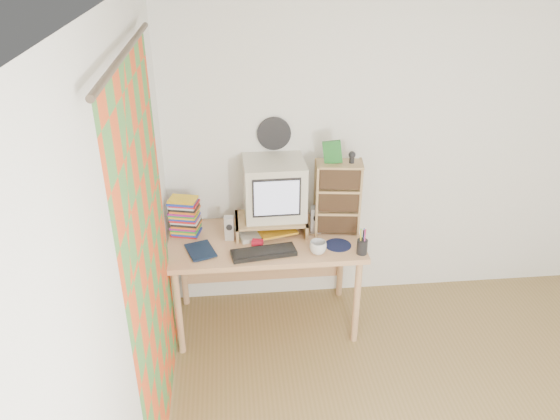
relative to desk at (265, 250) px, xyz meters
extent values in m
plane|color=white|center=(1.03, 0.31, 0.63)|extent=(3.50, 0.00, 3.50)
plane|color=white|center=(-0.72, -1.44, 0.63)|extent=(0.00, 3.50, 3.50)
plane|color=#E55020|center=(-0.68, -0.96, 0.53)|extent=(0.00, 2.20, 2.20)
cylinder|color=black|center=(0.10, 0.29, 0.81)|extent=(0.25, 0.02, 0.25)
cube|color=tan|center=(0.00, -0.06, 0.11)|extent=(1.40, 0.70, 0.04)
cube|color=tan|center=(0.00, 0.27, -0.24)|extent=(1.33, 0.02, 0.41)
cylinder|color=tan|center=(-0.64, -0.35, -0.26)|extent=(0.05, 0.05, 0.71)
cylinder|color=tan|center=(0.64, -0.35, -0.26)|extent=(0.05, 0.05, 0.71)
cylinder|color=tan|center=(-0.64, 0.23, -0.26)|extent=(0.05, 0.05, 0.71)
cylinder|color=tan|center=(0.64, 0.23, -0.26)|extent=(0.05, 0.05, 0.71)
cube|color=tan|center=(-0.20, 0.04, 0.19)|extent=(0.02, 0.30, 0.12)
cube|color=tan|center=(0.30, 0.04, 0.19)|extent=(0.02, 0.30, 0.12)
cube|color=tan|center=(0.05, 0.04, 0.24)|extent=(0.52, 0.30, 0.02)
cube|color=beige|center=(0.08, 0.09, 0.46)|extent=(0.45, 0.45, 0.42)
cube|color=silver|center=(-0.26, -0.03, 0.22)|extent=(0.07, 0.07, 0.18)
cube|color=silver|center=(0.38, 0.01, 0.24)|extent=(0.08, 0.08, 0.20)
cube|color=black|center=(-0.03, -0.27, 0.15)|extent=(0.47, 0.21, 0.03)
cube|color=tan|center=(0.54, 0.01, 0.41)|extent=(0.35, 0.22, 0.55)
imported|color=silver|center=(0.35, -0.30, 0.18)|extent=(0.13, 0.13, 0.09)
imported|color=#0E1C36|center=(-0.54, -0.22, 0.16)|extent=(0.25, 0.22, 0.04)
cylinder|color=#101035|center=(0.51, -0.20, 0.14)|extent=(0.22, 0.22, 0.00)
cube|color=red|center=(-0.06, -0.14, 0.15)|extent=(0.09, 0.07, 0.04)
cube|color=#1C6324|center=(0.48, 0.01, 0.76)|extent=(0.13, 0.05, 0.16)
camera|label=1|loc=(-0.23, -3.49, 2.16)|focal=35.00mm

